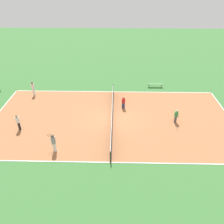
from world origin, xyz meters
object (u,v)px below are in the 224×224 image
at_px(player_baseline_gray, 53,142).
at_px(tennis_ball_right_alley, 80,104).
at_px(player_far_white, 33,88).
at_px(tennis_ball_midcourt, 134,95).
at_px(player_far_green, 176,115).
at_px(tennis_ball_far_baseline, 17,118).
at_px(bench, 155,84).
at_px(player_near_white, 18,121).
at_px(tennis_net, 112,115).
at_px(player_coach_red, 123,102).

relative_size(player_baseline_gray, tennis_ball_right_alley, 26.12).
bearing_deg(player_far_white, tennis_ball_midcourt, 86.52).
height_order(player_baseline_gray, player_far_green, player_baseline_gray).
bearing_deg(tennis_ball_far_baseline, tennis_ball_midcourt, -67.55).
xyz_separation_m(bench, tennis_ball_right_alley, (-4.57, 9.09, -0.34)).
distance_m(player_far_green, player_near_white, 15.11).
bearing_deg(player_near_white, tennis_ball_midcourt, -83.63).
distance_m(tennis_net, player_baseline_gray, 6.66).
distance_m(player_far_green, tennis_ball_far_baseline, 16.02).
height_order(player_far_white, tennis_ball_midcourt, player_far_white).
bearing_deg(player_coach_red, bench, -84.45).
xyz_separation_m(player_far_green, tennis_ball_far_baseline, (0.33, 16.00, -0.78)).
xyz_separation_m(player_near_white, tennis_ball_midcourt, (6.90, -11.30, -0.91)).
bearing_deg(player_baseline_gray, player_near_white, 12.07).
relative_size(player_far_white, player_far_green, 1.22).
bearing_deg(player_coach_red, player_far_white, 30.65).
xyz_separation_m(tennis_ball_far_baseline, tennis_ball_midcourt, (5.07, -12.27, 0.00)).
height_order(tennis_ball_far_baseline, tennis_ball_right_alley, same).
xyz_separation_m(player_baseline_gray, player_far_green, (4.37, -10.98, -0.22)).
relative_size(player_far_white, tennis_ball_midcourt, 25.82).
relative_size(player_baseline_gray, player_near_white, 1.08).
bearing_deg(tennis_ball_right_alley, player_near_white, 132.34).
height_order(player_coach_red, player_baseline_gray, player_baseline_gray).
bearing_deg(player_coach_red, tennis_net, 105.52).
relative_size(player_baseline_gray, player_far_green, 1.23).
xyz_separation_m(bench, player_coach_red, (-5.18, 4.21, 0.42)).
distance_m(player_far_white, player_near_white, 6.69).
bearing_deg(bench, tennis_ball_far_baseline, 25.91).
bearing_deg(tennis_ball_far_baseline, bench, -64.09).
relative_size(player_baseline_gray, player_far_white, 1.01).
xyz_separation_m(tennis_ball_far_baseline, tennis_ball_right_alley, (2.76, -6.01, 0.00)).
distance_m(player_far_white, tennis_ball_far_baseline, 4.92).
relative_size(tennis_net, tennis_ball_right_alley, 172.18).
relative_size(bench, player_far_white, 1.06).
xyz_separation_m(tennis_net, tennis_ball_right_alley, (2.75, 3.69, -0.50)).
height_order(player_near_white, tennis_ball_right_alley, player_near_white).
height_order(player_coach_red, player_far_white, player_far_white).
height_order(player_coach_red, tennis_ball_right_alley, player_coach_red).
bearing_deg(tennis_ball_midcourt, player_baseline_gray, 143.45).
height_order(bench, player_near_white, player_near_white).
distance_m(bench, tennis_ball_right_alley, 10.18).
distance_m(player_far_white, player_far_green, 16.59).
bearing_deg(bench, player_coach_red, 50.91).
bearing_deg(bench, tennis_ball_right_alley, 26.70).
height_order(bench, player_far_green, player_far_green).
bearing_deg(player_far_white, tennis_net, 58.42).
bearing_deg(player_baseline_gray, bench, -82.54).
distance_m(tennis_net, tennis_ball_far_baseline, 9.72).
bearing_deg(tennis_ball_far_baseline, player_coach_red, -78.80).
bearing_deg(tennis_ball_right_alley, player_baseline_gray, 172.43).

